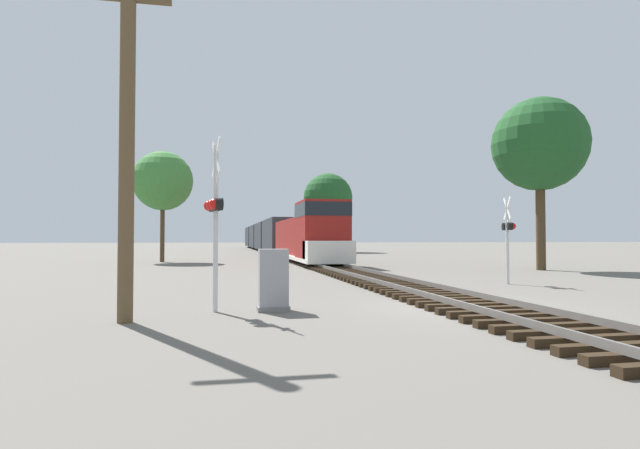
{
  "coord_description": "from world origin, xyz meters",
  "views": [
    {
      "loc": [
        -6.27,
        -11.84,
        1.79
      ],
      "look_at": [
        -2.52,
        6.89,
        2.32
      ],
      "focal_mm": 28.0,
      "sensor_mm": 36.0,
      "label": 1
    }
  ],
  "objects_px": {
    "freight_train": "(269,237)",
    "relay_cabinet": "(273,280)",
    "tree_far_right": "(540,145)",
    "tree_mid_background": "(163,181)",
    "crossing_signal_near": "(214,210)",
    "utility_pole": "(127,141)",
    "tree_deep_background": "(328,198)",
    "crossing_signal_far": "(508,231)"
  },
  "relations": [
    {
      "from": "crossing_signal_far",
      "to": "relay_cabinet",
      "type": "distance_m",
      "value": 11.2
    },
    {
      "from": "utility_pole",
      "to": "relay_cabinet",
      "type": "bearing_deg",
      "value": 18.68
    },
    {
      "from": "utility_pole",
      "to": "crossing_signal_far",
      "type": "bearing_deg",
      "value": 26.37
    },
    {
      "from": "crossing_signal_far",
      "to": "utility_pole",
      "type": "distance_m",
      "value": 14.64
    },
    {
      "from": "freight_train",
      "to": "tree_mid_background",
      "type": "xyz_separation_m",
      "value": [
        -10.59,
        -26.07,
        4.17
      ]
    },
    {
      "from": "crossing_signal_far",
      "to": "utility_pole",
      "type": "height_order",
      "value": "utility_pole"
    },
    {
      "from": "utility_pole",
      "to": "tree_deep_background",
      "type": "bearing_deg",
      "value": 73.28
    },
    {
      "from": "crossing_signal_far",
      "to": "utility_pole",
      "type": "bearing_deg",
      "value": 132.66
    },
    {
      "from": "freight_train",
      "to": "tree_far_right",
      "type": "distance_m",
      "value": 42.24
    },
    {
      "from": "crossing_signal_near",
      "to": "tree_mid_background",
      "type": "height_order",
      "value": "tree_mid_background"
    },
    {
      "from": "tree_mid_background",
      "to": "tree_deep_background",
      "type": "bearing_deg",
      "value": 53.31
    },
    {
      "from": "freight_train",
      "to": "crossing_signal_far",
      "type": "xyz_separation_m",
      "value": [
        4.77,
        -47.76,
        0.1
      ]
    },
    {
      "from": "utility_pole",
      "to": "tree_mid_background",
      "type": "relative_size",
      "value": 0.9
    },
    {
      "from": "crossing_signal_far",
      "to": "relay_cabinet",
      "type": "height_order",
      "value": "crossing_signal_far"
    },
    {
      "from": "freight_train",
      "to": "relay_cabinet",
      "type": "relative_size",
      "value": 49.32
    },
    {
      "from": "freight_train",
      "to": "tree_far_right",
      "type": "relative_size",
      "value": 7.7
    },
    {
      "from": "tree_mid_background",
      "to": "tree_deep_background",
      "type": "xyz_separation_m",
      "value": [
        18.1,
        24.29,
        0.96
      ]
    },
    {
      "from": "tree_far_right",
      "to": "tree_mid_background",
      "type": "xyz_separation_m",
      "value": [
        -22.02,
        14.28,
        -0.94
      ]
    },
    {
      "from": "crossing_signal_near",
      "to": "tree_deep_background",
      "type": "bearing_deg",
      "value": 153.07
    },
    {
      "from": "tree_mid_background",
      "to": "crossing_signal_far",
      "type": "bearing_deg",
      "value": -54.69
    },
    {
      "from": "utility_pole",
      "to": "tree_deep_background",
      "type": "distance_m",
      "value": 54.84
    },
    {
      "from": "crossing_signal_near",
      "to": "tree_mid_background",
      "type": "xyz_separation_m",
      "value": [
        -4.18,
        26.95,
        3.66
      ]
    },
    {
      "from": "tree_deep_background",
      "to": "utility_pole",
      "type": "bearing_deg",
      "value": -106.72
    },
    {
      "from": "crossing_signal_far",
      "to": "tree_deep_background",
      "type": "height_order",
      "value": "tree_deep_background"
    },
    {
      "from": "relay_cabinet",
      "to": "tree_mid_background",
      "type": "relative_size",
      "value": 0.18
    },
    {
      "from": "relay_cabinet",
      "to": "utility_pole",
      "type": "relative_size",
      "value": 0.2
    },
    {
      "from": "crossing_signal_far",
      "to": "relay_cabinet",
      "type": "xyz_separation_m",
      "value": [
        -9.75,
        -5.35,
        -1.32
      ]
    },
    {
      "from": "relay_cabinet",
      "to": "tree_far_right",
      "type": "distance_m",
      "value": 21.73
    },
    {
      "from": "crossing_signal_near",
      "to": "tree_far_right",
      "type": "distance_m",
      "value": 22.37
    },
    {
      "from": "tree_mid_background",
      "to": "crossing_signal_near",
      "type": "bearing_deg",
      "value": -81.19
    },
    {
      "from": "crossing_signal_far",
      "to": "tree_deep_background",
      "type": "xyz_separation_m",
      "value": [
        2.74,
        45.98,
        5.02
      ]
    },
    {
      "from": "tree_far_right",
      "to": "tree_deep_background",
      "type": "distance_m",
      "value": 38.77
    },
    {
      "from": "freight_train",
      "to": "tree_far_right",
      "type": "height_order",
      "value": "tree_far_right"
    },
    {
      "from": "relay_cabinet",
      "to": "crossing_signal_far",
      "type": "bearing_deg",
      "value": 28.75
    },
    {
      "from": "freight_train",
      "to": "tree_mid_background",
      "type": "height_order",
      "value": "tree_mid_background"
    },
    {
      "from": "tree_far_right",
      "to": "tree_mid_background",
      "type": "height_order",
      "value": "tree_far_right"
    },
    {
      "from": "tree_far_right",
      "to": "tree_deep_background",
      "type": "relative_size",
      "value": 0.95
    },
    {
      "from": "crossing_signal_near",
      "to": "relay_cabinet",
      "type": "distance_m",
      "value": 2.24
    },
    {
      "from": "freight_train",
      "to": "tree_deep_background",
      "type": "distance_m",
      "value": 9.26
    },
    {
      "from": "crossing_signal_near",
      "to": "crossing_signal_far",
      "type": "bearing_deg",
      "value": 103.48
    },
    {
      "from": "tree_deep_background",
      "to": "relay_cabinet",
      "type": "bearing_deg",
      "value": -103.68
    },
    {
      "from": "relay_cabinet",
      "to": "tree_deep_background",
      "type": "distance_m",
      "value": 53.2
    }
  ]
}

